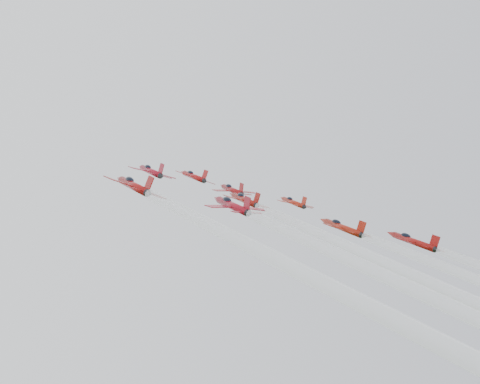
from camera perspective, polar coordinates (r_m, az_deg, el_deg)
jet_lead at (r=150.39m, az=-3.99°, el=1.36°), size 10.06×12.96×7.94m
jet_row2_left at (r=137.03m, az=-7.63°, el=1.80°), size 10.38×13.36×8.19m
jet_row2_center at (r=138.27m, az=-0.70°, el=0.20°), size 9.44×12.15×7.45m
jet_row2_right at (r=145.15m, az=4.55°, el=-0.87°), size 8.85×11.39×6.98m
jet_center at (r=84.31m, az=13.83°, el=-6.43°), size 9.51×90.59×51.49m
jet_rear_farleft at (r=56.41m, az=5.40°, el=-8.09°), size 10.57×100.69×57.23m
jet_rear_left at (r=66.23m, az=17.71°, el=-9.51°), size 10.43×99.38×56.49m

